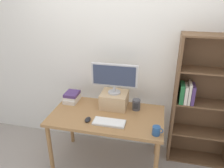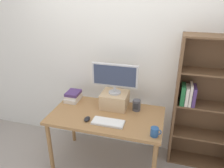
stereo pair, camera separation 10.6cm
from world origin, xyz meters
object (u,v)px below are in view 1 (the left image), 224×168
Objects in this scene: riser_box at (114,100)px; computer_monitor at (114,77)px; desk at (107,120)px; desk_speaker at (136,105)px; book_stack at (72,97)px; coffee_mug at (156,131)px; bookshelf_unit at (203,102)px; computer_mouse at (88,119)px; keyboard at (109,122)px.

riser_box is 0.31m from computer_monitor.
desk_speaker is at bearing 30.89° from desk.
coffee_mug is at bearing -23.66° from book_stack.
book_stack is at bearing 177.85° from desk_speaker.
coffee_mug is (0.55, -0.48, -0.05)m from riser_box.
computer_monitor is 0.67m from book_stack.
computer_mouse is (-1.30, -0.56, -0.09)m from bookshelf_unit.
coffee_mug is (1.12, -0.49, -0.01)m from book_stack.
keyboard is at bearing 169.99° from coffee_mug.
book_stack is at bearing 156.98° from desk.
riser_box is at bearing 90.00° from computer_monitor.
bookshelf_unit reaches higher than computer_mouse.
computer_monitor is (0.04, 0.21, 0.49)m from desk.
coffee_mug is 0.83× the size of desk_speaker.
bookshelf_unit reaches higher than coffee_mug.
computer_mouse is 0.92× the size of coffee_mug.
desk is 1.20m from bookshelf_unit.
riser_box is 0.39m from keyboard.
desk is at bearing 45.87° from computer_mouse.
book_stack is at bearing 131.15° from computer_mouse.
computer_monitor is (0.00, -0.00, 0.31)m from riser_box.
riser_box reaches higher than desk.
book_stack is 0.86m from desk_speaker.
keyboard is 0.25m from computer_mouse.
computer_mouse is 0.76× the size of desk_speaker.
keyboard is 0.73m from book_stack.
riser_box is 1.33× the size of book_stack.
riser_box is at bearing -1.55° from book_stack.
bookshelf_unit is 12.32× the size of desk_speaker.
riser_box is 0.28m from desk_speaker.
bookshelf_unit is (1.13, 0.38, 0.19)m from desk.
computer_mouse is 0.63m from desk_speaker.
riser_box is 0.90× the size of keyboard.
coffee_mug is at bearing -24.24° from desk.
bookshelf_unit is 14.87× the size of coffee_mug.
desk_speaker is (0.32, 0.19, 0.15)m from desk.
computer_monitor reaches higher than book_stack.
desk is 0.27m from computer_mouse.
computer_monitor is at bearing -1.70° from book_stack.
desk_speaker is (-0.80, -0.19, -0.04)m from bookshelf_unit.
computer_mouse is (-0.25, -0.01, 0.01)m from keyboard.
coffee_mug is at bearing -60.00° from desk_speaker.
computer_mouse is 0.42× the size of book_stack.
riser_box is 0.58× the size of computer_monitor.
desk_speaker reaches higher than coffee_mug.
desk is 11.85× the size of coffee_mug.
book_stack is (-0.53, 0.23, 0.14)m from desk.
coffee_mug is (-0.54, -0.65, -0.06)m from bookshelf_unit.
keyboard is at bearing -86.01° from riser_box.
computer_monitor is at bearing 94.00° from keyboard.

